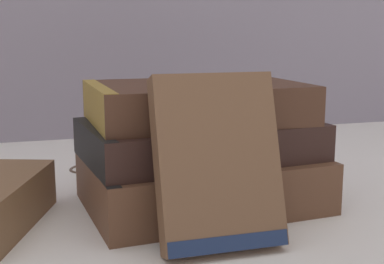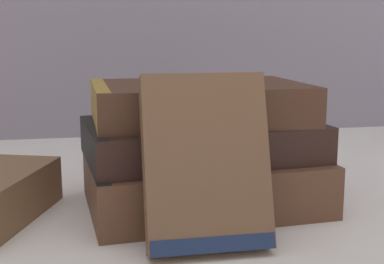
{
  "view_description": "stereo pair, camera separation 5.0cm",
  "coord_description": "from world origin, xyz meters",
  "px_view_note": "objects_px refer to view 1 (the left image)",
  "views": [
    {
      "loc": [
        -0.12,
        -0.45,
        0.17
      ],
      "look_at": [
        0.02,
        0.02,
        0.08
      ],
      "focal_mm": 50.0,
      "sensor_mm": 36.0,
      "label": 1
    },
    {
      "loc": [
        -0.07,
        -0.46,
        0.17
      ],
      "look_at": [
        0.02,
        0.02,
        0.08
      ],
      "focal_mm": 50.0,
      "sensor_mm": 36.0,
      "label": 2
    }
  ],
  "objects_px": {
    "book_flat_top": "(191,102)",
    "book_flat_middle": "(194,139)",
    "pocket_watch": "(227,79)",
    "book_leaning_front": "(218,168)",
    "reading_glasses": "(109,165)",
    "book_flat_bottom": "(196,181)"
  },
  "relations": [
    {
      "from": "reading_glasses",
      "to": "book_leaning_front",
      "type": "bearing_deg",
      "value": -95.81
    },
    {
      "from": "book_flat_bottom",
      "to": "reading_glasses",
      "type": "bearing_deg",
      "value": 104.03
    },
    {
      "from": "book_leaning_front",
      "to": "reading_glasses",
      "type": "xyz_separation_m",
      "value": [
        -0.05,
        0.28,
        -0.06
      ]
    },
    {
      "from": "book_leaning_front",
      "to": "pocket_watch",
      "type": "bearing_deg",
      "value": 66.29
    },
    {
      "from": "book_leaning_front",
      "to": "reading_glasses",
      "type": "height_order",
      "value": "book_leaning_front"
    },
    {
      "from": "pocket_watch",
      "to": "reading_glasses",
      "type": "bearing_deg",
      "value": 118.9
    },
    {
      "from": "pocket_watch",
      "to": "reading_glasses",
      "type": "relative_size",
      "value": 0.5
    },
    {
      "from": "pocket_watch",
      "to": "reading_glasses",
      "type": "height_order",
      "value": "pocket_watch"
    },
    {
      "from": "book_leaning_front",
      "to": "pocket_watch",
      "type": "relative_size",
      "value": 2.48
    },
    {
      "from": "book_flat_middle",
      "to": "book_flat_top",
      "type": "distance_m",
      "value": 0.04
    },
    {
      "from": "book_flat_bottom",
      "to": "reading_glasses",
      "type": "xyz_separation_m",
      "value": [
        -0.06,
        0.18,
        -0.02
      ]
    },
    {
      "from": "book_flat_top",
      "to": "pocket_watch",
      "type": "bearing_deg",
      "value": -1.9
    },
    {
      "from": "book_flat_top",
      "to": "book_flat_middle",
      "type": "bearing_deg",
      "value": -84.52
    },
    {
      "from": "book_flat_top",
      "to": "reading_glasses",
      "type": "bearing_deg",
      "value": 106.9
    },
    {
      "from": "reading_glasses",
      "to": "book_flat_middle",
      "type": "bearing_deg",
      "value": -87.07
    },
    {
      "from": "book_flat_middle",
      "to": "book_flat_top",
      "type": "bearing_deg",
      "value": 91.52
    },
    {
      "from": "book_flat_middle",
      "to": "book_flat_bottom",
      "type": "bearing_deg",
      "value": -50.75
    },
    {
      "from": "book_flat_bottom",
      "to": "book_flat_top",
      "type": "bearing_deg",
      "value": 104.37
    },
    {
      "from": "book_flat_middle",
      "to": "book_leaning_front",
      "type": "xyz_separation_m",
      "value": [
        -0.01,
        -0.1,
        -0.0
      ]
    },
    {
      "from": "book_flat_top",
      "to": "book_leaning_front",
      "type": "relative_size",
      "value": 1.49
    },
    {
      "from": "book_flat_middle",
      "to": "book_leaning_front",
      "type": "relative_size",
      "value": 1.67
    },
    {
      "from": "book_flat_top",
      "to": "reading_glasses",
      "type": "xyz_separation_m",
      "value": [
        -0.06,
        0.17,
        -0.1
      ]
    }
  ]
}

